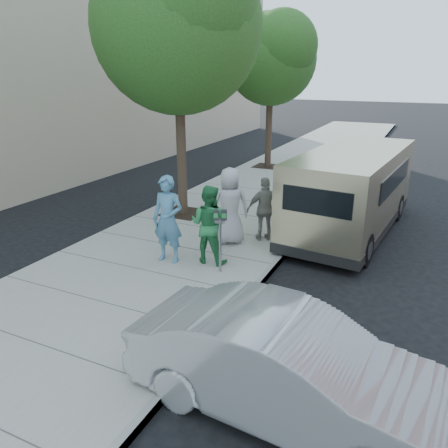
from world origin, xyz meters
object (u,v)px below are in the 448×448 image
at_px(tree_near, 179,20).
at_px(person_officer, 168,219).
at_px(parking_meter, 220,227).
at_px(tree_far, 272,55).
at_px(person_striped_polo, 265,209).
at_px(person_green_shirt, 209,224).
at_px(person_gray_shirt, 230,206).
at_px(van, 352,190).
at_px(sedan, 290,369).

height_order(tree_near, person_officer, tree_near).
bearing_deg(parking_meter, tree_far, 80.56).
relative_size(person_officer, person_striped_polo, 1.21).
height_order(person_green_shirt, person_gray_shirt, person_gray_shirt).
height_order(parking_meter, person_striped_polo, person_striped_polo).
height_order(tree_near, van, tree_near).
distance_m(tree_far, van, 9.02).
xyz_separation_m(tree_far, person_striped_polo, (2.98, -8.64, -3.91)).
xyz_separation_m(tree_far, van, (4.79, -6.71, -3.67)).
xyz_separation_m(tree_near, sedan, (5.32, -6.49, -4.84)).
xyz_separation_m(van, person_gray_shirt, (-2.54, -2.49, -0.10)).
bearing_deg(sedan, person_officer, 53.98).
height_order(sedan, person_gray_shirt, person_gray_shirt).
distance_m(tree_near, person_gray_shirt, 5.22).
bearing_deg(parking_meter, person_officer, 154.77).
relative_size(tree_near, van, 1.18).
distance_m(tree_far, sedan, 15.63).
distance_m(sedan, person_green_shirt, 4.72).
xyz_separation_m(person_officer, person_gray_shirt, (0.79, 1.62, -0.03)).
distance_m(van, sedan, 7.42).
bearing_deg(tree_near, person_gray_shirt, -35.41).
distance_m(person_gray_shirt, person_striped_polo, 0.93).
bearing_deg(person_gray_shirt, tree_far, -110.25).
bearing_deg(van, person_green_shirt, -117.64).
height_order(tree_near, person_green_shirt, tree_near).
bearing_deg(person_striped_polo, sedan, 76.90).
bearing_deg(person_gray_shirt, van, -169.50).
xyz_separation_m(tree_near, person_striped_polo, (2.98, -1.04, -4.57)).
height_order(person_officer, person_gray_shirt, person_officer).
xyz_separation_m(van, person_officer, (-3.33, -4.11, -0.07)).
height_order(tree_far, person_gray_shirt, tree_far).
relative_size(parking_meter, person_striped_polo, 0.86).
bearing_deg(person_officer, person_striped_polo, 51.68).
relative_size(tree_far, sedan, 1.50).
bearing_deg(person_striped_polo, person_gray_shirt, 1.29).
distance_m(tree_near, person_officer, 5.65).
distance_m(van, person_striped_polo, 2.66).
xyz_separation_m(tree_far, parking_meter, (2.78, -10.85, -3.72)).
height_order(tree_near, person_gray_shirt, tree_near).
bearing_deg(sedan, person_gray_shirt, 36.39).
xyz_separation_m(tree_far, person_green_shirt, (2.32, -10.47, -3.84)).
bearing_deg(van, tree_near, -163.76).
bearing_deg(person_striped_polo, tree_near, -55.54).
height_order(person_officer, person_green_shirt, person_officer).
relative_size(tree_near, tree_far, 1.16).
bearing_deg(sedan, tree_far, 24.99).
xyz_separation_m(tree_near, tree_far, (-0.00, 7.60, -0.66)).
bearing_deg(parking_meter, tree_near, 106.70).
height_order(person_officer, person_striped_polo, person_officer).
distance_m(tree_near, person_green_shirt, 5.82).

